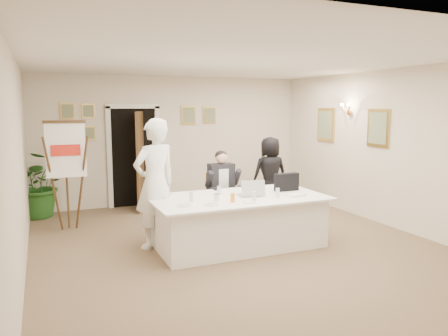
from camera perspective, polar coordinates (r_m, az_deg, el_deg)
name	(u,v)px	position (r m, az deg, el deg)	size (l,w,h in m)	color
floor	(239,247)	(6.82, 1.99, -10.27)	(7.00, 7.00, 0.00)	brown
ceiling	(240,61)	(6.51, 2.12, 13.83)	(6.00, 7.00, 0.02)	white
wall_back	(174,140)	(9.79, -6.60, 3.64)	(6.00, 0.10, 2.80)	beige
wall_front	(433,205)	(3.69, 25.60, -4.36)	(6.00, 0.10, 2.80)	beige
wall_left	(18,167)	(5.93, -25.27, 0.08)	(0.10, 7.00, 2.80)	beige
wall_right	(394,149)	(8.24, 21.37, 2.32)	(0.10, 7.00, 2.80)	beige
doorway	(136,159)	(9.44, -11.41, 1.19)	(1.14, 0.86, 2.20)	black
pictures_back_wall	(138,120)	(9.55, -11.23, 6.13)	(3.40, 0.06, 0.80)	gold
pictures_right_wall	(349,126)	(9.09, 16.07, 5.25)	(0.06, 2.20, 0.80)	gold
wall_sconce	(347,109)	(9.04, 15.81, 7.47)	(0.20, 0.30, 0.24)	#B47039
conference_table	(238,221)	(6.79, 1.80, -6.89)	(2.66, 1.42, 0.78)	white
seated_man	(222,189)	(7.67, -0.23, -2.81)	(0.60, 0.64, 1.40)	black
flip_chart	(67,181)	(7.98, -19.80, -1.65)	(0.65, 0.42, 1.87)	#331E10
standing_man	(155,184)	(6.66, -9.00, -2.05)	(0.72, 0.47, 1.97)	white
standing_woman	(270,173)	(9.10, 6.03, -0.72)	(0.75, 0.49, 1.53)	black
potted_palm	(39,184)	(9.20, -22.97, -1.93)	(1.17, 1.02, 1.30)	#20521B
laptop	(249,187)	(6.76, 3.35, -2.45)	(0.36, 0.38, 0.28)	#B7BABC
laptop_bag	(287,182)	(7.20, 8.18, -1.83)	(0.41, 0.11, 0.29)	black
paper_stack	(295,195)	(6.83, 9.23, -3.49)	(0.29, 0.21, 0.03)	white
plate_left	(185,205)	(6.10, -5.13, -4.87)	(0.22, 0.22, 0.01)	white
plate_mid	(212,205)	(6.11, -1.64, -4.82)	(0.21, 0.21, 0.01)	white
plate_near	(250,202)	(6.29, 3.36, -4.46)	(0.20, 0.20, 0.01)	white
glass_a	(191,196)	(6.37, -4.28, -3.73)	(0.06, 0.06, 0.14)	silver
glass_b	(254,196)	(6.37, 3.95, -3.72)	(0.07, 0.07, 0.14)	silver
glass_c	(278,193)	(6.69, 7.02, -3.20)	(0.06, 0.06, 0.14)	silver
glass_d	(219,190)	(6.81, -0.64, -2.95)	(0.06, 0.06, 0.14)	silver
oj_glass	(233,198)	(6.30, 1.14, -3.90)	(0.06, 0.06, 0.13)	orange
steel_jug	(216,198)	(6.36, -0.99, -3.88)	(0.09, 0.09, 0.11)	silver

